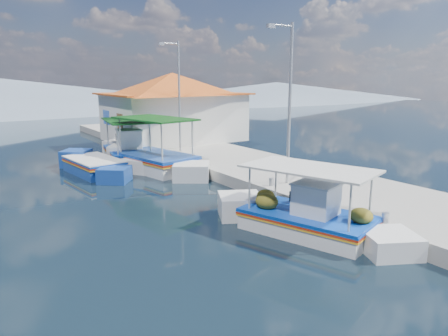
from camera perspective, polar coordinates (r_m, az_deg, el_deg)
ground at (r=12.41m, az=-1.24°, el=-9.05°), size 160.00×160.00×0.00m
quay at (r=20.32m, az=3.83°, el=0.06°), size 5.00×44.00×0.50m
bollards at (r=18.45m, az=0.05°, el=0.12°), size 0.20×17.20×0.30m
main_caique at (r=12.63m, az=11.20°, el=-6.84°), size 3.30×6.39×2.21m
caique_green_canopy at (r=21.11m, az=-9.37°, el=0.89°), size 3.32×7.65×2.92m
caique_blue_hull at (r=21.08m, az=-17.42°, el=0.11°), size 2.31×6.24×1.12m
caique_far at (r=23.44m, az=-13.01°, el=1.96°), size 2.97×7.26×2.58m
harbor_building at (r=27.76m, az=-7.01°, el=8.49°), size 10.49×10.49×4.40m
lamp_post_near at (r=15.92m, az=8.79°, el=9.71°), size 1.21×0.14×6.00m
lamp_post_far at (r=23.39m, az=-6.39°, el=10.49°), size 1.21×0.14×6.00m
mountain_ridge at (r=67.06m, az=-22.78°, el=9.08°), size 171.40×96.00×5.50m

